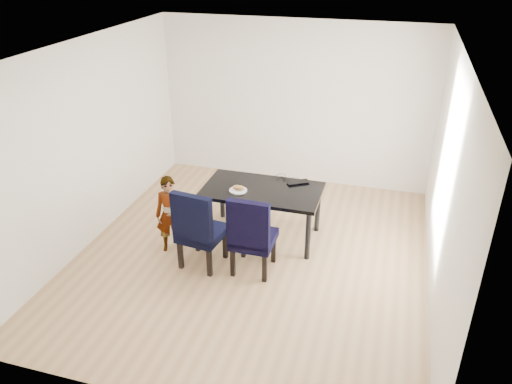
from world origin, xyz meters
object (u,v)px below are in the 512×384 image
(dining_table, at_px, (262,213))
(chair_left, at_px, (202,226))
(chair_right, at_px, (254,232))
(plate, at_px, (238,190))
(laptop, at_px, (297,181))
(child, at_px, (170,215))

(dining_table, bearing_deg, chair_left, -123.57)
(chair_right, relative_size, plate, 4.48)
(dining_table, height_order, plate, plate)
(plate, bearing_deg, dining_table, 25.99)
(dining_table, distance_m, plate, 0.50)
(chair_left, xyz_separation_m, laptop, (0.96, 1.19, 0.22))
(dining_table, xyz_separation_m, chair_left, (-0.55, -0.84, 0.17))
(chair_right, bearing_deg, dining_table, 98.22)
(laptop, bearing_deg, dining_table, 7.52)
(chair_right, distance_m, plate, 0.78)
(child, xyz_separation_m, laptop, (1.48, 1.00, 0.23))
(chair_left, height_order, chair_right, chair_left)
(chair_left, bearing_deg, chair_right, 12.17)
(child, bearing_deg, plate, 13.12)
(dining_table, distance_m, laptop, 0.66)
(chair_right, distance_m, child, 1.19)
(chair_left, relative_size, child, 1.02)
(plate, bearing_deg, laptop, 35.15)
(dining_table, xyz_separation_m, chair_right, (0.11, -0.78, 0.17))
(dining_table, relative_size, chair_left, 1.46)
(chair_right, xyz_separation_m, laptop, (0.30, 1.13, 0.22))
(dining_table, height_order, chair_left, chair_left)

